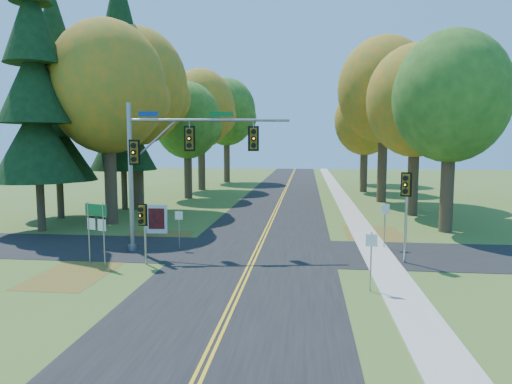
# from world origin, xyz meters

# --- Properties ---
(ground) EXTENTS (160.00, 160.00, 0.00)m
(ground) POSITION_xyz_m (0.00, 0.00, 0.00)
(ground) COLOR #3F5F21
(ground) RESTS_ON ground
(road_main) EXTENTS (8.00, 160.00, 0.02)m
(road_main) POSITION_xyz_m (0.00, 0.00, 0.01)
(road_main) COLOR black
(road_main) RESTS_ON ground
(road_cross) EXTENTS (60.00, 6.00, 0.02)m
(road_cross) POSITION_xyz_m (0.00, 2.00, 0.01)
(road_cross) COLOR black
(road_cross) RESTS_ON ground
(centerline_left) EXTENTS (0.10, 160.00, 0.01)m
(centerline_left) POSITION_xyz_m (-0.10, 0.00, 0.03)
(centerline_left) COLOR gold
(centerline_left) RESTS_ON road_main
(centerline_right) EXTENTS (0.10, 160.00, 0.01)m
(centerline_right) POSITION_xyz_m (0.10, 0.00, 0.03)
(centerline_right) COLOR gold
(centerline_right) RESTS_ON road_main
(sidewalk_east) EXTENTS (1.60, 160.00, 0.06)m
(sidewalk_east) POSITION_xyz_m (6.20, 0.00, 0.03)
(sidewalk_east) COLOR #9E998E
(sidewalk_east) RESTS_ON ground
(leaf_patch_w_near) EXTENTS (4.00, 6.00, 0.00)m
(leaf_patch_w_near) POSITION_xyz_m (-6.50, 4.00, 0.01)
(leaf_patch_w_near) COLOR brown
(leaf_patch_w_near) RESTS_ON ground
(leaf_patch_e) EXTENTS (3.50, 8.00, 0.00)m
(leaf_patch_e) POSITION_xyz_m (6.80, 6.00, 0.01)
(leaf_patch_e) COLOR brown
(leaf_patch_e) RESTS_ON ground
(leaf_patch_w_far) EXTENTS (3.00, 5.00, 0.00)m
(leaf_patch_w_far) POSITION_xyz_m (-7.50, -3.00, 0.01)
(leaf_patch_w_far) COLOR brown
(leaf_patch_w_far) RESTS_ON ground
(tree_w_a) EXTENTS (8.00, 8.00, 14.15)m
(tree_w_a) POSITION_xyz_m (-11.13, 9.38, 9.49)
(tree_w_a) COLOR #38281C
(tree_w_a) RESTS_ON ground
(tree_e_a) EXTENTS (7.20, 7.20, 12.73)m
(tree_e_a) POSITION_xyz_m (11.57, 8.77, 8.53)
(tree_e_a) COLOR #38281C
(tree_e_a) RESTS_ON ground
(tree_w_b) EXTENTS (8.60, 8.60, 15.38)m
(tree_w_b) POSITION_xyz_m (-11.72, 16.29, 10.37)
(tree_w_b) COLOR #38281C
(tree_w_b) RESTS_ON ground
(tree_e_b) EXTENTS (7.60, 7.60, 13.33)m
(tree_e_b) POSITION_xyz_m (10.97, 15.58, 8.90)
(tree_e_b) COLOR #38281C
(tree_e_b) RESTS_ON ground
(tree_w_c) EXTENTS (6.80, 6.80, 11.91)m
(tree_w_c) POSITION_xyz_m (-9.54, 24.47, 7.94)
(tree_w_c) COLOR #38281C
(tree_w_c) RESTS_ON ground
(tree_e_c) EXTENTS (8.80, 8.80, 15.79)m
(tree_e_c) POSITION_xyz_m (9.88, 23.69, 10.66)
(tree_e_c) COLOR #38281C
(tree_e_c) RESTS_ON ground
(tree_w_d) EXTENTS (8.20, 8.20, 14.56)m
(tree_w_d) POSITION_xyz_m (-10.13, 33.18, 9.78)
(tree_w_d) COLOR #38281C
(tree_w_d) RESTS_ON ground
(tree_e_d) EXTENTS (7.00, 7.00, 12.32)m
(tree_e_d) POSITION_xyz_m (9.26, 32.87, 8.24)
(tree_e_d) COLOR #38281C
(tree_e_d) RESTS_ON ground
(tree_w_e) EXTENTS (8.40, 8.40, 14.97)m
(tree_w_e) POSITION_xyz_m (-8.92, 44.09, 10.07)
(tree_w_e) COLOR #38281C
(tree_w_e) RESTS_ON ground
(tree_e_e) EXTENTS (7.80, 7.80, 13.74)m
(tree_e_e) POSITION_xyz_m (10.47, 43.58, 9.19)
(tree_e_e) COLOR #38281C
(tree_e_e) RESTS_ON ground
(pine_a) EXTENTS (5.60, 5.60, 19.48)m
(pine_a) POSITION_xyz_m (-14.50, 6.00, 9.18)
(pine_a) COLOR #38281C
(pine_a) RESTS_ON ground
(pine_b) EXTENTS (5.60, 5.60, 17.31)m
(pine_b) POSITION_xyz_m (-16.00, 11.00, 8.16)
(pine_b) COLOR #38281C
(pine_b) RESTS_ON ground
(pine_c) EXTENTS (5.60, 5.60, 20.56)m
(pine_c) POSITION_xyz_m (-13.00, 16.00, 9.69)
(pine_c) COLOR #38281C
(pine_c) RESTS_ON ground
(traffic_mast) EXTENTS (8.49, 1.77, 7.77)m
(traffic_mast) POSITION_xyz_m (-4.51, 1.73, 5.00)
(traffic_mast) COLOR gray
(traffic_mast) RESTS_ON ground
(east_signal_pole) EXTENTS (0.48, 0.58, 4.35)m
(east_signal_pole) POSITION_xyz_m (7.19, 0.33, 3.30)
(east_signal_pole) COLOR #979A9F
(east_signal_pole) RESTS_ON ground
(ped_signal_pole) EXTENTS (0.46, 0.53, 2.91)m
(ped_signal_pole) POSITION_xyz_m (-4.97, -1.29, 2.16)
(ped_signal_pole) COLOR #9A9CA2
(ped_signal_pole) RESTS_ON ground
(route_sign_cluster) EXTENTS (1.29, 0.56, 2.95)m
(route_sign_cluster) POSITION_xyz_m (-7.15, -1.48, 2.08)
(route_sign_cluster) COLOR gray
(route_sign_cluster) RESTS_ON ground
(info_kiosk) EXTENTS (1.32, 0.27, 1.81)m
(info_kiosk) POSITION_xyz_m (-6.82, 6.09, 0.90)
(info_kiosk) COLOR white
(info_kiosk) RESTS_ON ground
(reg_sign_e_north) EXTENTS (0.46, 0.18, 2.49)m
(reg_sign_e_north) POSITION_xyz_m (6.80, 3.48, 1.70)
(reg_sign_e_north) COLOR gray
(reg_sign_e_north) RESTS_ON ground
(reg_sign_e_south) EXTENTS (0.44, 0.08, 2.32)m
(reg_sign_e_south) POSITION_xyz_m (5.05, -4.01, 1.59)
(reg_sign_e_south) COLOR gray
(reg_sign_e_south) RESTS_ON ground
(reg_sign_w) EXTENTS (0.41, 0.09, 2.13)m
(reg_sign_w) POSITION_xyz_m (-4.20, 1.99, 1.46)
(reg_sign_w) COLOR gray
(reg_sign_w) RESTS_ON ground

